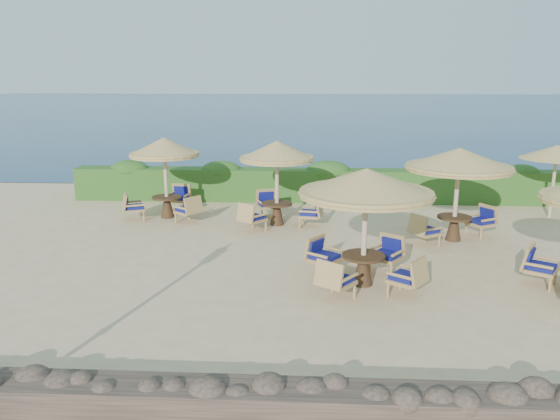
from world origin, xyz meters
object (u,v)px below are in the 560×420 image
object	(u,v)px
cafe_set_0	(366,204)
cafe_set_3	(277,169)
extra_parasol	(557,152)
cafe_set_2	(165,165)
cafe_set_4	(458,170)

from	to	relation	value
cafe_set_0	cafe_set_3	xyz separation A→B (m)	(-2.24, 4.98, -0.08)
extra_parasol	cafe_set_2	xyz separation A→B (m)	(-12.68, -0.72, -0.41)
cafe_set_3	cafe_set_4	bearing A→B (deg)	-15.34
cafe_set_2	cafe_set_4	bearing A→B (deg)	-13.43
cafe_set_0	cafe_set_2	distance (m)	8.22
extra_parasol	cafe_set_3	distance (m)	9.11
cafe_set_3	cafe_set_4	size ratio (longest dim) A/B	0.92
cafe_set_0	cafe_set_3	size ratio (longest dim) A/B	1.08
extra_parasol	cafe_set_4	distance (m)	4.79
cafe_set_0	cafe_set_2	world-z (taller)	same
extra_parasol	cafe_set_0	distance (m)	9.31
extra_parasol	cafe_set_4	size ratio (longest dim) A/B	0.81
cafe_set_3	cafe_set_4	world-z (taller)	same
cafe_set_0	extra_parasol	bearing A→B (deg)	43.51
cafe_set_0	cafe_set_3	bearing A→B (deg)	114.24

